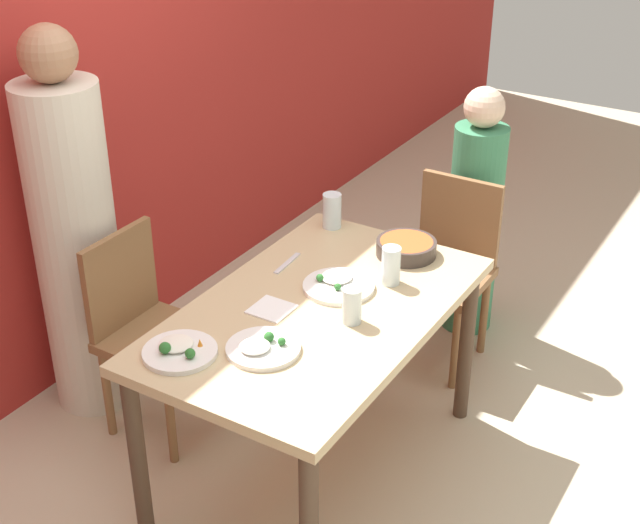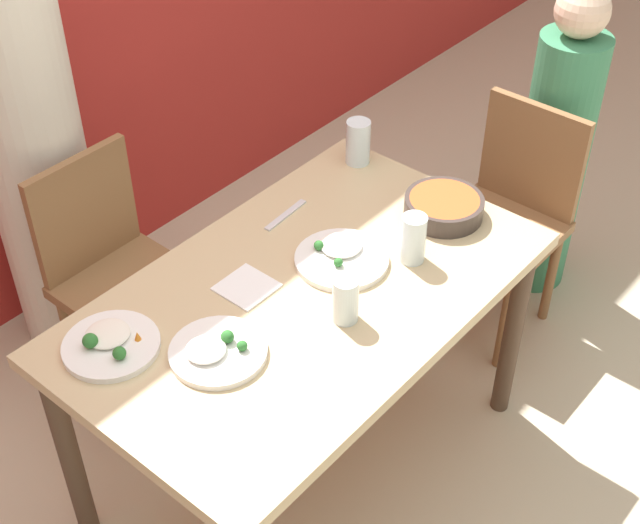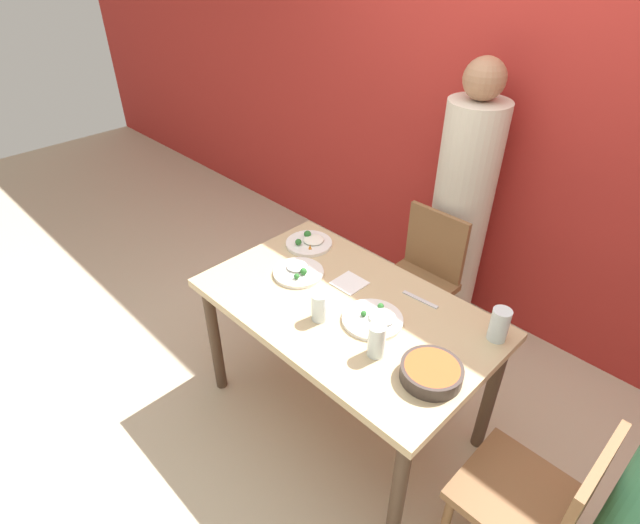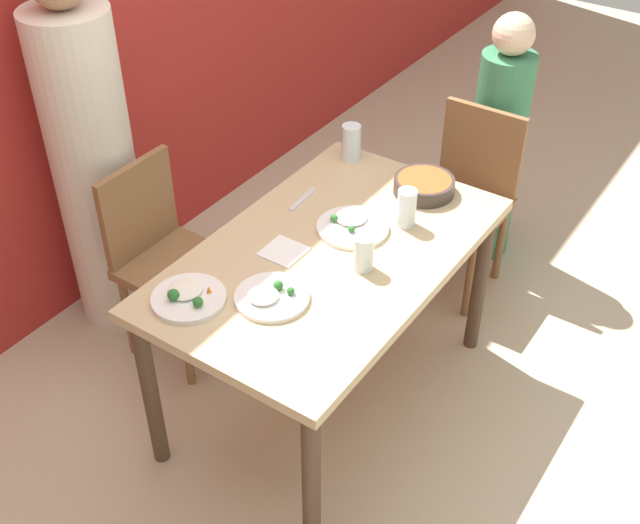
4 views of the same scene
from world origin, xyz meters
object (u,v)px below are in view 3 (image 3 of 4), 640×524
at_px(chair_adult_spot, 420,277).
at_px(bowl_curry, 431,372).
at_px(chair_child_spot, 536,501).
at_px(plate_rice_adult, 374,318).
at_px(person_adult, 460,213).
at_px(glass_water_tall, 499,325).

bearing_deg(chair_adult_spot, bowl_curry, -53.62).
xyz_separation_m(chair_child_spot, bowl_curry, (-0.48, -0.02, 0.31)).
bearing_deg(plate_rice_adult, chair_child_spot, -5.32).
height_order(person_adult, bowl_curry, person_adult).
bearing_deg(chair_child_spot, person_adult, -136.55).
distance_m(chair_child_spot, bowl_curry, 0.57).
bearing_deg(chair_adult_spot, chair_child_spot, -36.59).
xyz_separation_m(person_adult, glass_water_tall, (0.68, -0.80, 0.06)).
relative_size(bowl_curry, glass_water_tall, 1.60).
relative_size(chair_adult_spot, plate_rice_adult, 3.19).
relative_size(person_adult, plate_rice_adult, 6.14).
relative_size(chair_adult_spot, person_adult, 0.52).
xyz_separation_m(bowl_curry, glass_water_tall, (0.06, 0.38, 0.04)).
height_order(chair_child_spot, plate_rice_adult, chair_child_spot).
bearing_deg(chair_child_spot, bowl_curry, -87.47).
bearing_deg(glass_water_tall, chair_child_spot, -40.53).
xyz_separation_m(plate_rice_adult, glass_water_tall, (0.43, 0.28, 0.06)).
relative_size(chair_child_spot, glass_water_tall, 5.73).
distance_m(plate_rice_adult, glass_water_tall, 0.51).
xyz_separation_m(chair_child_spot, glass_water_tall, (-0.42, 0.36, 0.35)).
height_order(person_adult, plate_rice_adult, person_adult).
distance_m(chair_child_spot, plate_rice_adult, 0.90).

